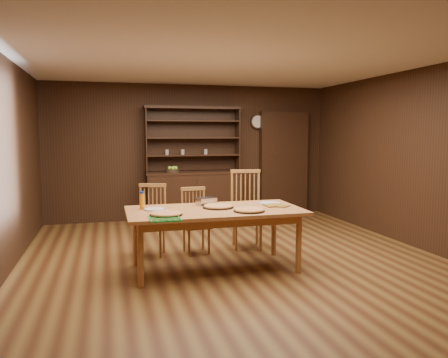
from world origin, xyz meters
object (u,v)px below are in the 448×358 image
object	(u,v)px
china_hutch	(194,189)
chair_left	(152,217)
chair_right	(246,206)
juice_bottle	(142,201)
dining_table	(215,215)
chair_center	(195,218)

from	to	relation	value
china_hutch	chair_left	distance (m)	2.40
chair_right	juice_bottle	xyz separation A→B (m)	(-1.56, -0.72, 0.25)
chair_right	dining_table	bearing A→B (deg)	-116.46
chair_left	chair_right	distance (m)	1.39
chair_center	china_hutch	bearing A→B (deg)	74.02
dining_table	chair_left	size ratio (longest dim) A/B	2.17
dining_table	china_hutch	bearing A→B (deg)	83.64
chair_center	chair_right	xyz separation A→B (m)	(0.79, 0.09, 0.12)
dining_table	chair_center	distance (m)	0.88
chair_left	chair_right	size ratio (longest dim) A/B	0.86
chair_center	chair_right	bearing A→B (deg)	1.36
chair_center	juice_bottle	distance (m)	1.06
chair_right	china_hutch	bearing A→B (deg)	110.07
china_hutch	chair_center	world-z (taller)	china_hutch
chair_center	chair_right	world-z (taller)	chair_right
dining_table	chair_left	distance (m)	1.14
chair_center	juice_bottle	size ratio (longest dim) A/B	4.16
dining_table	chair_center	bearing A→B (deg)	95.35
chair_center	dining_table	bearing A→B (deg)	-89.85
juice_bottle	chair_left	bearing A→B (deg)	75.08
chair_left	chair_right	xyz separation A→B (m)	(1.38, 0.05, 0.09)
chair_right	juice_bottle	bearing A→B (deg)	-144.98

